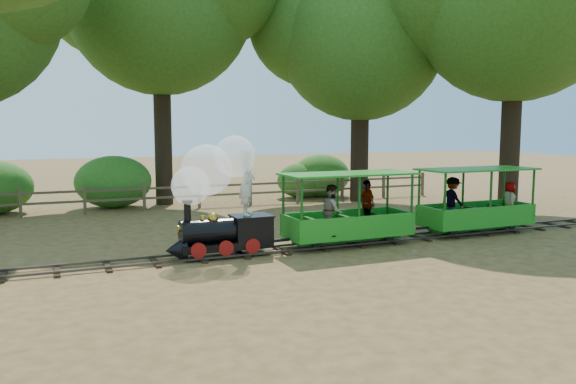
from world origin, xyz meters
name	(u,v)px	position (x,y,z in m)	size (l,w,h in m)	color
ground	(319,248)	(0.00, 0.00, 0.00)	(90.00, 90.00, 0.00)	#9B7443
track	(319,245)	(0.00, 0.00, 0.07)	(22.00, 1.00, 0.10)	#3F3D3A
locomotive	(217,188)	(-2.56, 0.07, 1.61)	(2.47, 1.16, 2.84)	black
carriage_front	(348,215)	(0.80, -0.02, 0.78)	(3.35, 1.45, 1.74)	#208D1E
carriage_rear	(474,206)	(4.85, 0.04, 0.78)	(3.35, 1.37, 1.74)	#208D1E
oak_ne	(359,27)	(5.47, 7.59, 6.93)	(8.41, 7.40, 9.95)	#2D2116
fence	(225,191)	(0.00, 8.00, 0.58)	(18.10, 0.10, 1.00)	brown
shrub_mid_w	(114,182)	(-3.90, 9.30, 0.97)	(2.79, 2.14, 1.93)	#2D6B1E
shrub_mid_e	(301,180)	(3.74, 9.30, 0.74)	(2.13, 1.64, 1.47)	#2D6B1E
shrub_east	(321,176)	(4.66, 9.30, 0.90)	(2.61, 2.01, 1.81)	#2D6B1E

